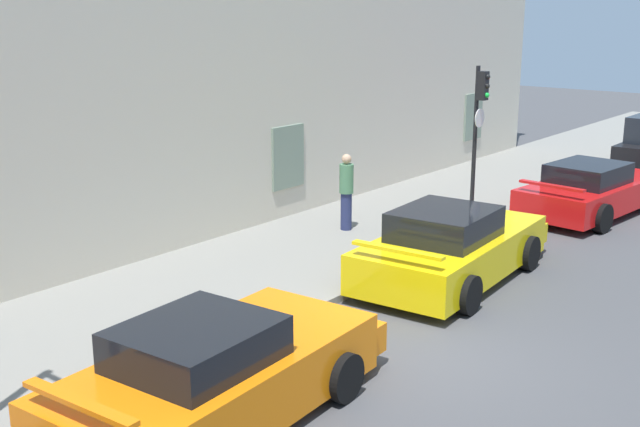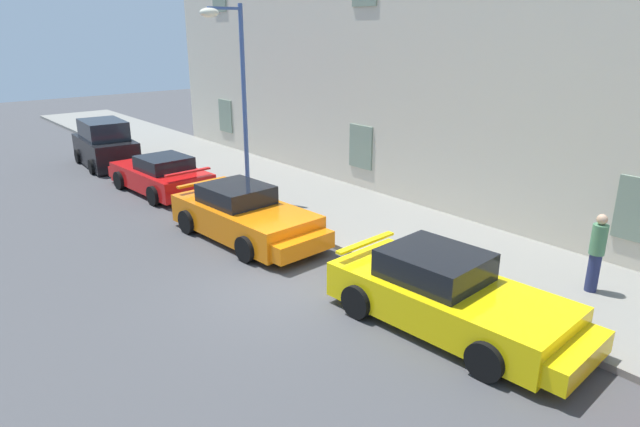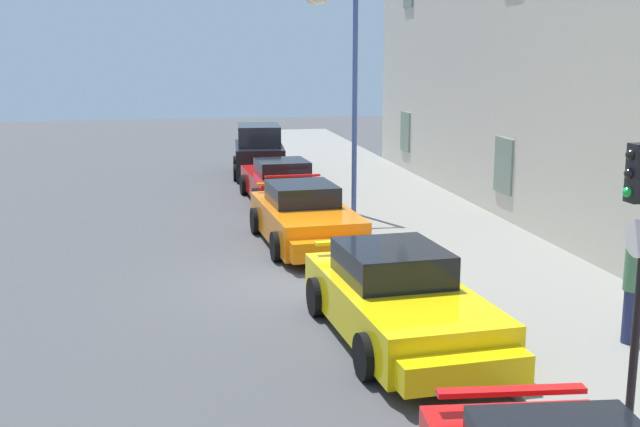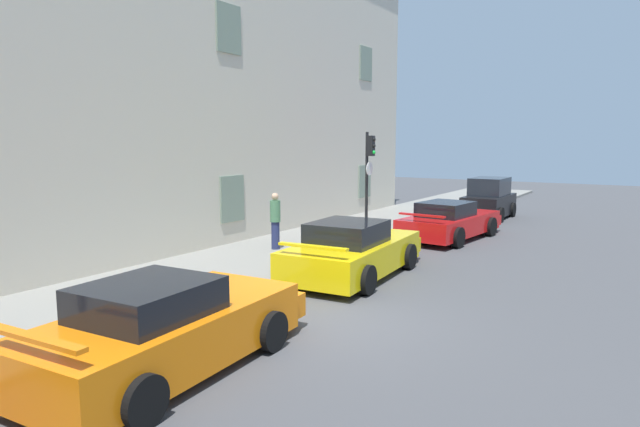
# 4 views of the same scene
# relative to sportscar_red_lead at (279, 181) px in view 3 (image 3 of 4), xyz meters

# --- Properties ---
(ground_plane) EXTENTS (80.00, 80.00, 0.00)m
(ground_plane) POSITION_rel_sportscar_red_lead_xyz_m (9.18, -1.03, -0.59)
(ground_plane) COLOR #444447
(sidewalk) EXTENTS (60.00, 4.33, 0.14)m
(sidewalk) POSITION_rel_sportscar_red_lead_xyz_m (9.18, 3.35, -0.52)
(sidewalk) COLOR gray
(sidewalk) RESTS_ON ground
(sportscar_red_lead) EXTENTS (4.67, 2.32, 1.32)m
(sportscar_red_lead) POSITION_rel_sportscar_red_lead_xyz_m (0.00, 0.00, 0.00)
(sportscar_red_lead) COLOR red
(sportscar_red_lead) RESTS_ON ground
(sportscar_yellow_flank) EXTENTS (5.01, 2.40, 1.44)m
(sportscar_yellow_flank) POSITION_rel_sportscar_red_lead_xyz_m (6.05, -0.15, 0.04)
(sportscar_yellow_flank) COLOR orange
(sportscar_yellow_flank) RESTS_ON ground
(sportscar_white_middle) EXTENTS (5.17, 2.50, 1.46)m
(sportscar_white_middle) POSITION_rel_sportscar_red_lead_xyz_m (12.64, 0.29, 0.05)
(sportscar_white_middle) COLOR yellow
(sportscar_white_middle) RESTS_ON ground
(hatchback_distant) EXTENTS (3.98, 2.17, 1.91)m
(hatchback_distant) POSITION_rel_sportscar_red_lead_xyz_m (-5.04, -0.09, 0.27)
(hatchback_distant) COLOR black
(hatchback_distant) RESTS_ON ground
(traffic_light) EXTENTS (0.44, 0.36, 3.62)m
(traffic_light) POSITION_rel_sportscar_red_lead_xyz_m (16.45, 1.90, 2.02)
(traffic_light) COLOR black
(traffic_light) RESTS_ON sidewalk
(street_lamp) EXTENTS (0.44, 1.42, 6.10)m
(street_lamp) POSITION_rel_sportscar_red_lead_xyz_m (3.20, 1.27, 3.73)
(street_lamp) COLOR #3F5999
(street_lamp) RESTS_ON sidewalk
(pedestrian_admiring) EXTENTS (0.36, 0.36, 1.75)m
(pedestrian_admiring) POSITION_rel_sportscar_red_lead_xyz_m (13.70, 3.69, 0.46)
(pedestrian_admiring) COLOR navy
(pedestrian_admiring) RESTS_ON sidewalk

